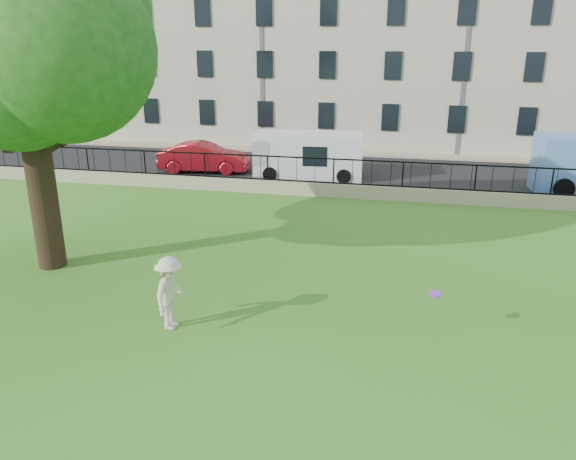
% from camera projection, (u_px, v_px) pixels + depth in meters
% --- Properties ---
extents(ground, '(120.00, 120.00, 0.00)m').
position_uv_depth(ground, '(267.00, 322.00, 14.00)').
color(ground, '#326C19').
rests_on(ground, ground).
extents(retaining_wall, '(50.00, 0.40, 0.60)m').
position_uv_depth(retaining_wall, '(333.00, 190.00, 25.00)').
color(retaining_wall, gray).
rests_on(retaining_wall, ground).
extents(iron_railing, '(50.00, 0.05, 1.13)m').
position_uv_depth(iron_railing, '(334.00, 171.00, 24.72)').
color(iron_railing, black).
rests_on(iron_railing, retaining_wall).
extents(street, '(60.00, 9.00, 0.01)m').
position_uv_depth(street, '(345.00, 173.00, 29.44)').
color(street, black).
rests_on(street, ground).
extents(sidewalk, '(60.00, 1.40, 0.12)m').
position_uv_depth(sidewalk, '(355.00, 153.00, 34.23)').
color(sidewalk, gray).
rests_on(sidewalk, ground).
extents(building_row, '(56.40, 10.40, 13.80)m').
position_uv_depth(building_row, '(368.00, 35.00, 37.25)').
color(building_row, '#B2AA8D').
rests_on(building_row, ground).
extents(tree, '(8.33, 6.53, 10.48)m').
position_uv_depth(tree, '(16.00, 26.00, 15.30)').
color(tree, black).
rests_on(tree, ground).
extents(man, '(0.70, 1.20, 1.84)m').
position_uv_depth(man, '(170.00, 293.00, 13.44)').
color(man, beige).
rests_on(man, ground).
extents(frisbee, '(0.29, 0.30, 0.12)m').
position_uv_depth(frisbee, '(435.00, 294.00, 12.92)').
color(frisbee, purple).
extents(red_sedan, '(4.86, 2.18, 1.55)m').
position_uv_depth(red_sedan, '(204.00, 158.00, 29.46)').
color(red_sedan, '#AF1522').
rests_on(red_sedan, street).
extents(white_van, '(5.52, 2.51, 2.25)m').
position_uv_depth(white_van, '(309.00, 155.00, 28.22)').
color(white_van, silver).
rests_on(white_van, street).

